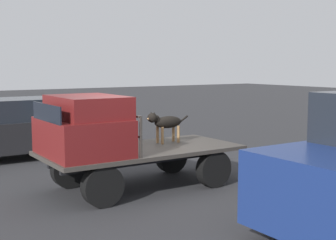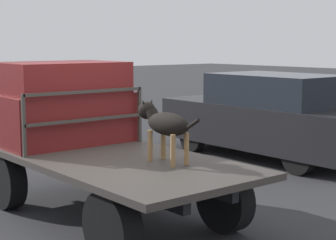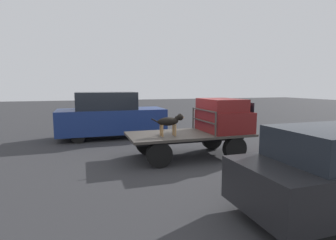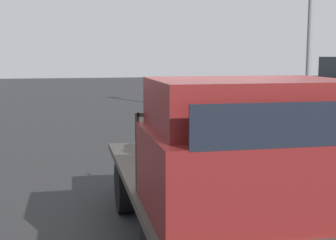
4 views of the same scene
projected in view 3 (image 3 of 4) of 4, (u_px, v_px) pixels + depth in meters
ground_plane at (189, 157)px, 8.95m from camera, size 80.00×80.00×0.00m
flatbed_truck at (189, 140)px, 8.87m from camera, size 4.13×1.92×0.83m
truck_cab at (223, 116)px, 9.17m from camera, size 1.42×1.80×1.14m
truck_headboard at (203, 117)px, 8.94m from camera, size 0.04×1.80×0.79m
dog at (171, 121)px, 8.29m from camera, size 1.10×0.27×0.73m
parked_pickup_far at (110, 116)px, 12.24m from camera, size 4.88×1.97×2.14m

